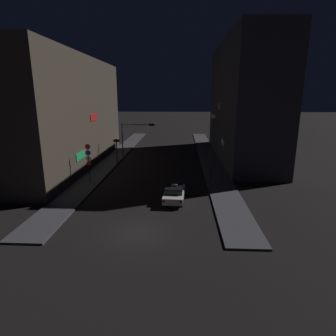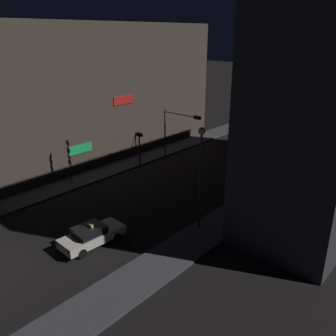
{
  "view_description": "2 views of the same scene",
  "coord_description": "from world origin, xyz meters",
  "views": [
    {
      "loc": [
        3.07,
        -18.13,
        9.57
      ],
      "look_at": [
        1.61,
        12.18,
        1.68
      ],
      "focal_mm": 30.06,
      "sensor_mm": 36.0,
      "label": 1
    },
    {
      "loc": [
        19.99,
        -5.55,
        13.42
      ],
      "look_at": [
        0.72,
        16.26,
        2.34
      ],
      "focal_mm": 38.17,
      "sensor_mm": 36.0,
      "label": 2
    }
  ],
  "objects": [
    {
      "name": "ground_plane",
      "position": [
        0.0,
        0.0,
        0.0
      ],
      "size": [
        300.0,
        300.0,
        0.0
      ],
      "primitive_type": "plane",
      "color": "black"
    },
    {
      "name": "sidewalk_left",
      "position": [
        -7.42,
        25.16,
        0.07
      ],
      "size": [
        2.95,
        54.32,
        0.15
      ],
      "primitive_type": "cube",
      "color": "#424247",
      "rests_on": "ground_plane"
    },
    {
      "name": "sidewalk_right",
      "position": [
        7.42,
        25.16,
        0.07
      ],
      "size": [
        2.95,
        54.32,
        0.15
      ],
      "primitive_type": "cube",
      "color": "#424247",
      "rests_on": "ground_plane"
    },
    {
      "name": "building_facade_left",
      "position": [
        -13.94,
        19.94,
        7.23
      ],
      "size": [
        10.17,
        30.0,
        14.46
      ],
      "color": "#473D33",
      "rests_on": "ground_plane"
    },
    {
      "name": "building_facade_right",
      "position": [
        12.24,
        26.26,
        8.59
      ],
      "size": [
        6.76,
        27.5,
        17.18
      ],
      "color": "#333338",
      "rests_on": "ground_plane"
    },
    {
      "name": "taxi",
      "position": [
        2.47,
        6.57,
        0.74
      ],
      "size": [
        2.03,
        4.54,
        1.62
      ],
      "color": "silver",
      "rests_on": "ground_plane"
    },
    {
      "name": "traffic_light_overhead",
      "position": [
        -3.87,
        23.0,
        4.06
      ],
      "size": [
        4.88,
        0.42,
        5.6
      ],
      "color": "#2D2D33",
      "rests_on": "ground_plane"
    },
    {
      "name": "traffic_light_left_kerb",
      "position": [
        -5.7,
        19.02,
        2.75
      ],
      "size": [
        0.8,
        0.42,
        3.85
      ],
      "color": "#2D2D33",
      "rests_on": "ground_plane"
    },
    {
      "name": "sign_pole_left",
      "position": [
        -7.09,
        11.5,
        2.71
      ],
      "size": [
        0.58,
        0.1,
        4.29
      ],
      "color": "#2D2D33",
      "rests_on": "sidewalk_left"
    },
    {
      "name": "street_lamp_near_block",
      "position": [
        6.53,
        13.06,
        5.19
      ],
      "size": [
        0.51,
        0.51,
        7.44
      ],
      "color": "#2D2D33",
      "rests_on": "sidewalk_right"
    }
  ]
}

